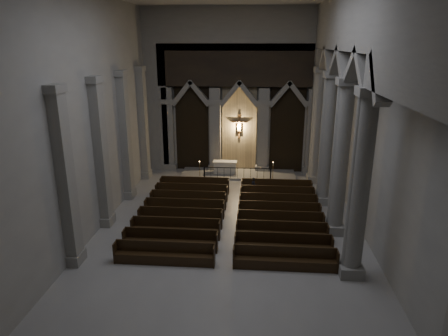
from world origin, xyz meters
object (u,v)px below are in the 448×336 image
(altar_rail, at_px, (237,172))
(worshipper, at_px, (254,185))
(pews, at_px, (231,217))
(candle_stand_right, at_px, (273,177))
(candle_stand_left, at_px, (200,174))
(altar, at_px, (225,167))

(altar_rail, distance_m, worshipper, 2.83)
(altar_rail, distance_m, pews, 7.21)
(altar_rail, height_order, candle_stand_right, candle_stand_right)
(candle_stand_left, xyz_separation_m, pews, (2.77, -7.34, -0.03))
(altar_rail, bearing_deg, candle_stand_right, -7.56)
(candle_stand_right, distance_m, worshipper, 2.57)
(candle_stand_left, xyz_separation_m, worshipper, (4.00, -2.69, 0.18))
(altar, xyz_separation_m, pews, (0.98, -8.32, -0.28))
(candle_stand_right, distance_m, pews, 7.32)
(candle_stand_right, height_order, pews, candle_stand_right)
(altar, bearing_deg, candle_stand_right, -22.42)
(candle_stand_right, height_order, worshipper, candle_stand_right)
(candle_stand_left, bearing_deg, altar_rail, -2.88)
(pews, distance_m, worshipper, 4.82)
(altar_rail, distance_m, candle_stand_right, 2.58)
(altar, distance_m, candle_stand_right, 3.82)
(worshipper, bearing_deg, candle_stand_left, 121.73)
(worshipper, bearing_deg, altar_rail, 91.49)
(candle_stand_left, height_order, worshipper, candle_stand_left)
(altar, relative_size, candle_stand_left, 1.36)
(altar_rail, bearing_deg, altar, 131.28)
(altar, distance_m, candle_stand_left, 2.05)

